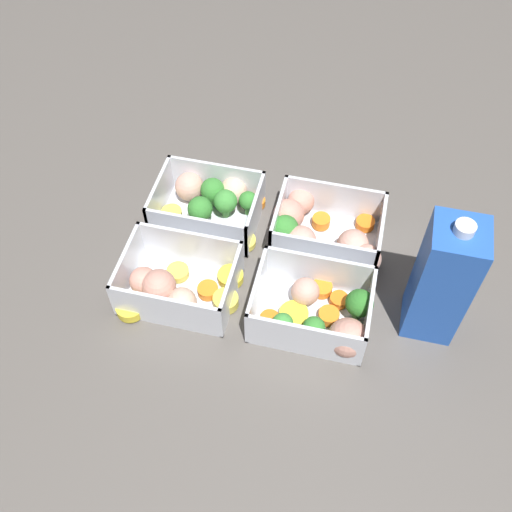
{
  "coord_description": "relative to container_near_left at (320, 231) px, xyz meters",
  "views": [
    {
      "loc": [
        -0.12,
        0.5,
        0.7
      ],
      "look_at": [
        0.0,
        0.0,
        0.02
      ],
      "focal_mm": 42.0,
      "sensor_mm": 36.0,
      "label": 1
    }
  ],
  "objects": [
    {
      "name": "juice_carton",
      "position": [
        -0.16,
        0.1,
        0.07
      ],
      "size": [
        0.07,
        0.07,
        0.2
      ],
      "color": "blue",
      "rests_on": "ground_plane"
    },
    {
      "name": "container_near_left",
      "position": [
        0.0,
        0.0,
        0.0
      ],
      "size": [
        0.17,
        0.13,
        0.07
      ],
      "color": "silver",
      "rests_on": "ground_plane"
    },
    {
      "name": "ground_plane",
      "position": [
        0.08,
        0.06,
        -0.03
      ],
      "size": [
        4.0,
        4.0,
        0.0
      ],
      "primitive_type": "plane",
      "color": "#56514C"
    },
    {
      "name": "container_far_right",
      "position": [
        0.18,
        0.14,
        -0.0
      ],
      "size": [
        0.18,
        0.13,
        0.07
      ],
      "color": "silver",
      "rests_on": "ground_plane"
    },
    {
      "name": "container_near_right",
      "position": [
        0.17,
        -0.02,
        0.0
      ],
      "size": [
        0.16,
        0.13,
        0.07
      ],
      "color": "silver",
      "rests_on": "ground_plane"
    },
    {
      "name": "container_far_left",
      "position": [
        -0.03,
        0.14,
        -0.0
      ],
      "size": [
        0.17,
        0.13,
        0.07
      ],
      "color": "silver",
      "rests_on": "ground_plane"
    }
  ]
}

